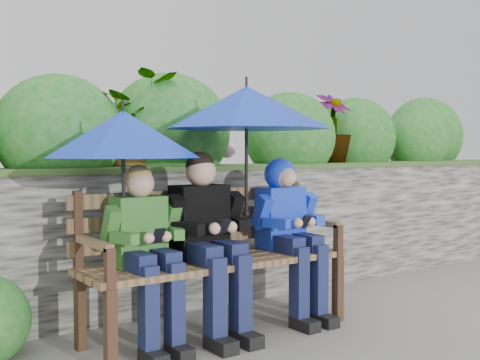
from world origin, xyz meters
TOP-DOWN VIEW (x-y plane):
  - ground at (0.00, 0.00)m, footprint 60.00×60.00m
  - garden_backdrop at (-0.04, 1.57)m, footprint 8.03×2.86m
  - park_bench at (-0.24, 0.07)m, footprint 1.73×0.51m
  - boy_left at (-0.73, -0.00)m, footprint 0.45×0.52m
  - boy_middle at (-0.32, -0.01)m, footprint 0.51×0.59m
  - boy_right at (0.34, 0.01)m, footprint 0.47×0.57m
  - umbrella_left at (-0.84, 0.05)m, footprint 0.90×0.90m
  - umbrella_right at (0.02, 0.06)m, footprint 1.09×1.09m

SIDE VIEW (x-z plane):
  - ground at x=0.00m, z-range 0.00..0.00m
  - park_bench at x=-0.24m, z-range 0.06..0.98m
  - boy_left at x=-0.73m, z-range 0.07..1.14m
  - boy_middle at x=-0.32m, z-range 0.07..1.20m
  - boy_right at x=0.34m, z-range 0.11..1.20m
  - garden_backdrop at x=-0.04m, z-range -0.23..1.55m
  - umbrella_left at x=-0.84m, z-range 0.87..1.60m
  - umbrella_right at x=0.02m, z-range 0.97..1.87m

